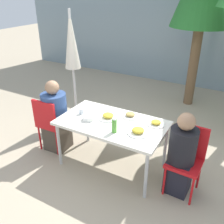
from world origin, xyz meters
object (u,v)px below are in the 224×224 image
chair_left (50,121)px  person_left (56,118)px  bottle (114,126)px  drinking_cup (82,111)px  person_right (181,156)px  closed_umbrella (72,47)px  chair_right (187,155)px  salad_bowl (89,118)px

chair_left → person_left: size_ratio=0.77×
bottle → drinking_cup: size_ratio=2.40×
person_left → person_right: (1.96, 0.01, -0.01)m
bottle → chair_left: bearing=175.5°
chair_left → drinking_cup: size_ratio=10.96×
chair_left → bottle: bottle is taller
person_right → closed_umbrella: (-2.29, 0.94, 0.88)m
chair_right → salad_bowl: (-1.34, -0.14, 0.23)m
chair_left → person_right: person_right is taller
closed_umbrella → bottle: bearing=-37.4°
closed_umbrella → bottle: closed_umbrella is taller
chair_left → salad_bowl: bearing=-0.4°
person_left → salad_bowl: (0.67, -0.06, 0.22)m
salad_bowl → chair_left: bearing=-178.0°
salad_bowl → chair_right: bearing=6.1°
chair_right → drinking_cup: bearing=3.5°
bottle → salad_bowl: 0.48m
person_left → closed_umbrella: (-0.34, 0.95, 0.87)m
person_left → closed_umbrella: closed_umbrella is taller
person_left → drinking_cup: (0.48, 0.04, 0.23)m
drinking_cup → salad_bowl: (0.19, -0.10, -0.01)m
chair_left → bottle: 1.22m
person_left → bottle: 1.18m
chair_left → drinking_cup: chair_left is taller
person_left → chair_right: (2.01, 0.09, -0.01)m
chair_left → chair_right: same height
person_left → person_right: bearing=-2.1°
closed_umbrella → salad_bowl: bearing=-45.1°
drinking_cup → salad_bowl: 0.22m
person_right → closed_umbrella: size_ratio=0.55×
closed_umbrella → drinking_cup: 1.38m
chair_right → closed_umbrella: 2.65m
person_right → drinking_cup: bearing=0.5°
chair_right → chair_left: bearing=6.6°
person_right → drinking_cup: 1.50m
closed_umbrella → salad_bowl: closed_umbrella is taller
person_left → closed_umbrella: 1.33m
chair_right → salad_bowl: size_ratio=5.13×
chair_right → person_right: bearing=58.0°
person_right → salad_bowl: 1.31m
person_right → salad_bowl: person_right is taller
chair_left → chair_right: (2.06, 0.17, 0.00)m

